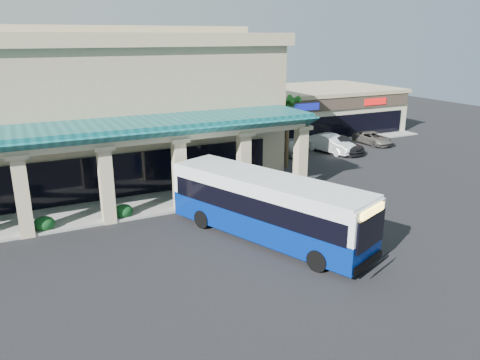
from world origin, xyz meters
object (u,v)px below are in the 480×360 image
pedestrian (344,205)px  car_red (340,144)px  transit_bus (267,208)px  car_silver (294,147)px  car_white (330,144)px  car_gray (373,138)px

pedestrian → car_red: pedestrian is taller
transit_bus → pedestrian: bearing=-16.1°
car_silver → car_red: 4.65m
car_silver → car_white: (3.54, -0.93, 0.14)m
transit_bus → pedestrian: size_ratio=7.55×
pedestrian → car_silver: 16.16m
transit_bus → car_gray: (21.30, 15.49, -1.13)m
car_silver → car_red: bearing=2.3°
pedestrian → car_white: bearing=-18.0°
car_white → transit_bus: bearing=-149.0°
car_gray → car_white: bearing=-174.7°
transit_bus → car_red: (16.19, 14.32, -0.98)m
car_silver → car_white: 3.66m
transit_bus → car_white: (15.26, 14.65, -0.91)m
car_red → transit_bus: bearing=-143.0°
transit_bus → car_red: size_ratio=2.34×
pedestrian → car_silver: pedestrian is taller
car_red → car_gray: (5.11, 1.17, -0.15)m
car_silver → pedestrian: bearing=-93.9°
transit_bus → car_silver: bearing=31.2°
car_white → car_gray: (6.05, 0.85, -0.22)m
pedestrian → car_gray: bearing=-30.1°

